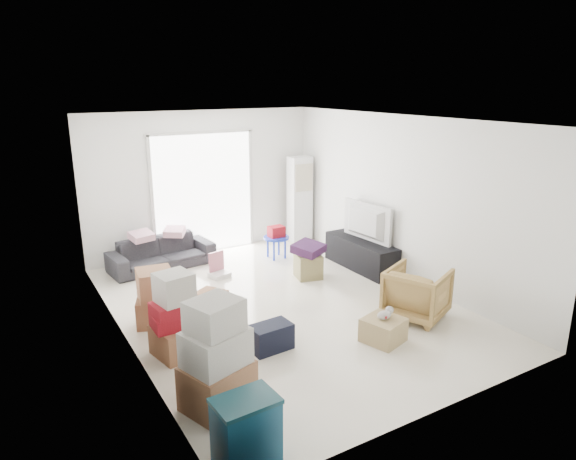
% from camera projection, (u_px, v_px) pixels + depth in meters
% --- Properties ---
extents(room_shell, '(4.98, 6.48, 3.18)m').
position_uv_depth(room_shell, '(282.00, 217.00, 7.24)').
color(room_shell, white).
rests_on(room_shell, ground).
extents(sliding_door, '(2.10, 0.04, 2.33)m').
position_uv_depth(sliding_door, '(204.00, 189.00, 9.73)').
color(sliding_door, white).
rests_on(sliding_door, room_shell).
extents(ac_tower, '(0.45, 0.30, 1.75)m').
position_uv_depth(ac_tower, '(300.00, 199.00, 10.52)').
color(ac_tower, white).
rests_on(ac_tower, room_shell).
extents(tv_console, '(0.46, 1.55, 0.52)m').
position_uv_depth(tv_console, '(361.00, 254.00, 9.08)').
color(tv_console, black).
rests_on(tv_console, room_shell).
extents(television, '(0.74, 1.18, 0.15)m').
position_uv_depth(television, '(362.00, 236.00, 8.98)').
color(television, black).
rests_on(television, tv_console).
extents(sofa, '(1.87, 0.72, 0.71)m').
position_uv_depth(sofa, '(161.00, 248.00, 9.08)').
color(sofa, '#2B2B31').
rests_on(sofa, room_shell).
extents(pillow_left, '(0.41, 0.36, 0.11)m').
position_uv_depth(pillow_left, '(141.00, 228.00, 8.84)').
color(pillow_left, '#D69CB1').
rests_on(pillow_left, sofa).
extents(pillow_right, '(0.42, 0.40, 0.11)m').
position_uv_depth(pillow_right, '(174.00, 224.00, 9.12)').
color(pillow_right, '#D69CB1').
rests_on(pillow_right, sofa).
extents(armchair, '(0.97, 0.99, 0.79)m').
position_uv_depth(armchair, '(417.00, 291.00, 7.13)').
color(armchair, tan).
rests_on(armchair, room_shell).
extents(storage_bins, '(0.56, 0.40, 0.62)m').
position_uv_depth(storage_bins, '(246.00, 430.00, 4.39)').
color(storage_bins, navy).
rests_on(storage_bins, room_shell).
extents(box_stack_a, '(0.78, 0.71, 1.17)m').
position_uv_depth(box_stack_a, '(216.00, 360.00, 5.09)').
color(box_stack_a, '#915E41').
rests_on(box_stack_a, room_shell).
extents(box_stack_b, '(0.60, 0.60, 1.04)m').
position_uv_depth(box_stack_b, '(176.00, 320.00, 6.13)').
color(box_stack_b, '#915E41').
rests_on(box_stack_b, room_shell).
extents(box_stack_c, '(0.64, 0.59, 0.78)m').
position_uv_depth(box_stack_c, '(156.00, 298.00, 6.92)').
color(box_stack_c, '#915E41').
rests_on(box_stack_c, room_shell).
extents(loose_box, '(0.54, 0.54, 0.33)m').
position_uv_depth(loose_box, '(210.00, 303.00, 7.29)').
color(loose_box, '#915E41').
rests_on(loose_box, room_shell).
extents(duffel_bag, '(0.53, 0.34, 0.33)m').
position_uv_depth(duffel_bag, '(271.00, 337.00, 6.32)').
color(duffel_bag, black).
rests_on(duffel_bag, room_shell).
extents(ottoman, '(0.49, 0.49, 0.41)m').
position_uv_depth(ottoman, '(308.00, 266.00, 8.65)').
color(ottoman, '#989458').
rests_on(ottoman, room_shell).
extents(blanket, '(0.59, 0.59, 0.14)m').
position_uv_depth(blanket, '(308.00, 251.00, 8.58)').
color(blanket, '#3B1A42').
rests_on(blanket, ottoman).
extents(kids_table, '(0.48, 0.48, 0.61)m').
position_uv_depth(kids_table, '(276.00, 236.00, 9.56)').
color(kids_table, '#1B35CC').
rests_on(kids_table, room_shell).
extents(toy_walker, '(0.37, 0.34, 0.42)m').
position_uv_depth(toy_walker, '(218.00, 270.00, 8.72)').
color(toy_walker, silver).
rests_on(toy_walker, room_shell).
extents(wood_crate, '(0.57, 0.57, 0.31)m').
position_uv_depth(wood_crate, '(383.00, 330.00, 6.52)').
color(wood_crate, tan).
rests_on(wood_crate, room_shell).
extents(plush_bunny, '(0.27, 0.16, 0.13)m').
position_uv_depth(plush_bunny, '(386.00, 314.00, 6.48)').
color(plush_bunny, '#B2ADA8').
rests_on(plush_bunny, wood_crate).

